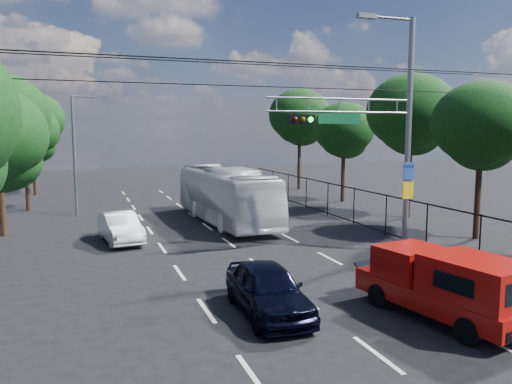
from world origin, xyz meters
name	(u,v)px	position (x,y,z in m)	size (l,w,h in m)	color
ground	(377,354)	(0.00, 0.00, 0.00)	(120.00, 120.00, 0.00)	black
lane_markings	(217,234)	(0.00, 14.00, 0.01)	(6.12, 38.00, 0.01)	beige
signal_mast	(383,125)	(5.28, 7.99, 5.24)	(6.43, 0.39, 9.50)	slate
streetlight_left	(77,149)	(-6.33, 22.00, 3.94)	(2.09, 0.22, 7.08)	slate
utility_wires	(251,72)	(0.00, 8.83, 7.23)	(22.00, 5.04, 0.74)	black
fence_right	(373,211)	(7.60, 12.17, 1.03)	(0.06, 34.03, 2.00)	black
tree_right_b	(481,130)	(11.22, 9.02, 5.06)	(4.50, 4.50, 7.31)	black
tree_right_c	(411,118)	(11.82, 15.02, 5.73)	(5.10, 5.10, 8.29)	black
tree_right_d	(344,133)	(11.42, 22.02, 4.85)	(4.32, 4.32, 7.02)	black
tree_right_e	(300,120)	(11.62, 30.02, 5.94)	(5.28, 5.28, 8.58)	black
tree_left_d	(25,136)	(-9.38, 25.02, 4.72)	(4.20, 4.20, 6.83)	black
tree_left_e	(32,124)	(-9.58, 33.02, 5.53)	(4.92, 4.92, 7.99)	black
red_pickup	(444,283)	(2.87, 1.27, 0.99)	(2.67, 5.23, 1.86)	black
navy_hatchback	(268,289)	(-1.44, 3.22, 0.70)	(1.65, 4.11, 1.40)	black
white_bus	(225,195)	(1.30, 17.05, 1.52)	(2.55, 10.88, 3.03)	silver
white_van	(120,227)	(-4.59, 13.87, 0.66)	(1.41, 4.03, 1.33)	white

